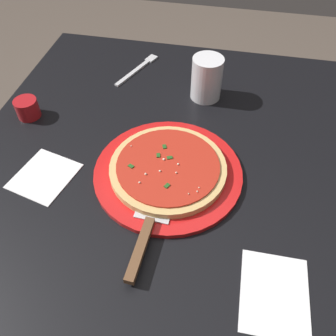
{
  "coord_description": "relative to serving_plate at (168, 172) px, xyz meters",
  "views": [
    {
      "loc": [
        0.54,
        0.12,
        1.34
      ],
      "look_at": [
        0.05,
        0.02,
        0.77
      ],
      "focal_mm": 37.68,
      "sensor_mm": 36.0,
      "label": 1
    }
  ],
  "objects": [
    {
      "name": "cup_small_sauce",
      "position": [
        -0.12,
        -0.39,
        0.02
      ],
      "size": [
        0.06,
        0.06,
        0.05
      ],
      "primitive_type": "cylinder",
      "color": "#B2191E",
      "rests_on": "restaurant_table"
    },
    {
      "name": "pizza_server",
      "position": [
        0.16,
        -0.01,
        0.01
      ],
      "size": [
        0.22,
        0.07,
        0.01
      ],
      "color": "silver",
      "rests_on": "serving_plate"
    },
    {
      "name": "napkin_folded_right",
      "position": [
        0.23,
        0.23,
        -0.0
      ],
      "size": [
        0.15,
        0.12,
        0.0
      ],
      "primitive_type": "cube",
      "rotation": [
        0.0,
        0.0,
        0.01
      ],
      "color": "white",
      "rests_on": "restaurant_table"
    },
    {
      "name": "fork",
      "position": [
        -0.39,
        -0.17,
        -0.0
      ],
      "size": [
        0.18,
        0.09,
        0.0
      ],
      "color": "silver",
      "rests_on": "restaurant_table"
    },
    {
      "name": "pizza",
      "position": [
        0.0,
        -0.0,
        0.02
      ],
      "size": [
        0.25,
        0.25,
        0.02
      ],
      "color": "#DBB26B",
      "rests_on": "serving_plate"
    },
    {
      "name": "napkin_loose_left",
      "position": [
        0.06,
        -0.26,
        -0.0
      ],
      "size": [
        0.15,
        0.14,
        0.0
      ],
      "primitive_type": "cube",
      "rotation": [
        0.0,
        0.0,
        -0.24
      ],
      "color": "white",
      "rests_on": "restaurant_table"
    },
    {
      "name": "restaurant_table",
      "position": [
        -0.05,
        -0.02,
        -0.14
      ],
      "size": [
        0.99,
        0.91,
        0.75
      ],
      "color": "black",
      "rests_on": "ground_plane"
    },
    {
      "name": "ground_plane",
      "position": [
        -0.05,
        -0.02,
        -0.76
      ],
      "size": [
        5.0,
        5.0,
        0.0
      ],
      "primitive_type": "plane",
      "color": "brown"
    },
    {
      "name": "serving_plate",
      "position": [
        0.0,
        0.0,
        0.0
      ],
      "size": [
        0.32,
        0.32,
        0.01
      ],
      "primitive_type": "cylinder",
      "color": "red",
      "rests_on": "restaurant_table"
    },
    {
      "name": "cup_tall_drink",
      "position": [
        -0.29,
        0.04,
        0.05
      ],
      "size": [
        0.08,
        0.08,
        0.11
      ],
      "primitive_type": "cylinder",
      "color": "silver",
      "rests_on": "restaurant_table"
    }
  ]
}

